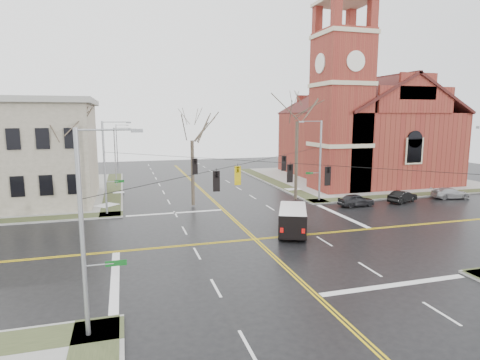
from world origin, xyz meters
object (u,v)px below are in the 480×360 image
object	(u,v)px
parked_car_c	(450,193)
tree_nw_near	(192,136)
church	(359,124)
cargo_van	(293,218)
signal_pole_sw	(86,228)
parked_car_b	(402,197)
parked_car_a	(356,200)
streetlight_north_a	(116,154)
tree_ne	(297,116)
streetlight_north_b	(118,144)
tree_nw_far	(66,134)
signal_pole_ne	(319,158)
signal_pole_nw	(106,165)

from	to	relation	value
parked_car_c	tree_nw_near	xyz separation A→B (m)	(-29.88, 4.29, 6.90)
church	cargo_van	xyz separation A→B (m)	(-21.19, -23.88, -7.18)
signal_pole_sw	parked_car_b	distance (m)	37.58
signal_pole_sw	parked_car_a	bearing A→B (deg)	37.59
streetlight_north_a	tree_ne	xyz separation A→B (m)	(19.85, -15.14, 5.16)
parked_car_a	parked_car_b	size ratio (longest dim) A/B	0.99
parked_car_b	signal_pole_sw	bearing A→B (deg)	100.51
streetlight_north_b	parked_car_c	distance (m)	54.70
parked_car_a	signal_pole_sw	bearing A→B (deg)	125.84
church	tree_nw_near	world-z (taller)	church
streetlight_north_b	parked_car_b	bearing A→B (deg)	-52.02
church	tree_nw_far	distance (m)	41.23
streetlight_north_b	tree_nw_far	xyz separation A→B (m)	(-4.39, -33.95, 3.44)
tree_nw_near	streetlight_north_b	bearing A→B (deg)	102.75
church	signal_pole_ne	size ratio (longest dim) A/B	3.06
tree_nw_far	signal_pole_sw	bearing A→B (deg)	-81.71
streetlight_north_b	cargo_van	distance (m)	49.31
streetlight_north_b	church	bearing A→B (deg)	-33.25
parked_car_b	tree_nw_far	distance (m)	36.49
church	tree_ne	xyz separation A→B (m)	(-15.57, -11.93, 1.20)
tree_ne	parked_car_b	bearing A→B (deg)	-21.95
parked_car_b	signal_pole_nw	bearing A→B (deg)	62.69
parked_car_b	tree_nw_near	size ratio (longest dim) A/B	0.39
parked_car_b	church	bearing A→B (deg)	-37.04
signal_pole_nw	tree_nw_far	bearing A→B (deg)	145.60
streetlight_north_b	cargo_van	xyz separation A→B (m)	(14.23, -47.10, -3.21)
parked_car_a	parked_car_b	xyz separation A→B (m)	(6.12, 0.29, -0.01)
parked_car_c	signal_pole_sw	bearing A→B (deg)	127.98
parked_car_b	tree_ne	world-z (taller)	tree_ne
streetlight_north_a	cargo_van	world-z (taller)	streetlight_north_a
streetlight_north_a	tree_nw_near	distance (m)	17.30
signal_pole_sw	signal_pole_nw	bearing A→B (deg)	90.00
streetlight_north_b	tree_nw_near	xyz separation A→B (m)	(7.94, -35.06, 3.07)
church	parked_car_b	world-z (taller)	church
parked_car_c	signal_pole_ne	bearing A→B (deg)	90.14
parked_car_b	tree_nw_near	distance (m)	24.42
tree_nw_near	tree_ne	world-z (taller)	tree_ne
tree_nw_near	cargo_van	bearing A→B (deg)	-62.39
parked_car_a	parked_car_c	bearing A→B (deg)	-89.34
signal_pole_ne	church	bearing A→B (deg)	44.66
tree_ne	parked_car_a	bearing A→B (deg)	-43.79
parked_car_b	tree_nw_near	bearing A→B (deg)	57.11
parked_car_b	parked_car_a	bearing A→B (deg)	70.99
parked_car_b	streetlight_north_b	bearing A→B (deg)	16.28
streetlight_north_a	parked_car_a	world-z (taller)	streetlight_north_a
church	parked_car_c	size ratio (longest dim) A/B	6.30
parked_car_c	tree_ne	world-z (taller)	tree_ne
signal_pole_nw	cargo_van	bearing A→B (deg)	-35.43
church	streetlight_north_b	size ratio (longest dim) A/B	3.44
cargo_van	parked_car_b	size ratio (longest dim) A/B	1.49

